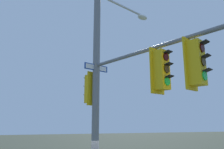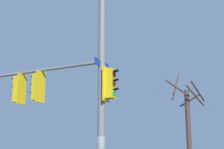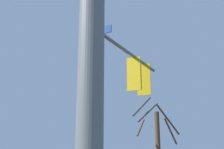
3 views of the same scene
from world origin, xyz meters
TOP-DOWN VIEW (x-y plane):
  - main_signal_pole_assembly at (-0.58, 1.23)m, footprint 3.36×6.20m

SIDE VIEW (x-z plane):
  - main_signal_pole_assembly at x=-0.58m, z-range 0.39..8.96m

